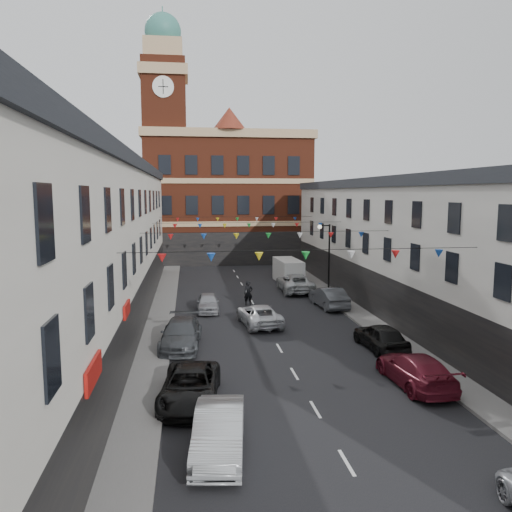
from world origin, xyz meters
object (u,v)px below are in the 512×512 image
car_left_b (219,431)px  pedestrian (248,293)px  white_van (288,271)px  car_right_f (295,283)px  moving_car (259,315)px  car_left_c (190,386)px  car_right_d (381,337)px  street_lamp (326,249)px  car_left_e (208,303)px  car_right_c (415,370)px  car_left_d (181,334)px  car_right_e (329,297)px

car_left_b → pedestrian: pedestrian is taller
white_van → car_right_f: bearing=-96.8°
car_right_f → moving_car: (-4.67, -10.57, -0.12)m
car_left_c → pedestrian: size_ratio=2.68×
car_left_c → car_right_d: 11.89m
moving_car → white_van: (4.98, 15.18, 0.44)m
moving_car → pedestrian: (-0.01, 5.87, 0.26)m
car_left_c → moving_car: size_ratio=1.03×
car_right_d → pedestrian: pedestrian is taller
car_right_f → street_lamp: bearing=145.7°
car_left_e → white_van: (8.15, 10.94, 0.46)m
car_left_b → car_right_f: (8.26, 26.44, 0.04)m
car_left_b → moving_car: (3.59, 15.88, -0.08)m
street_lamp → pedestrian: street_lamp is taller
street_lamp → car_left_c: street_lamp is taller
street_lamp → car_right_c: (-1.49, -20.14, -3.17)m
car_left_d → car_right_d: 11.10m
car_left_b → car_right_d: car_left_b is taller
pedestrian → car_right_d: bearing=-69.0°
car_left_d → car_left_b: bearing=-78.5°
street_lamp → car_left_b: (-10.57, -24.83, -3.15)m
car_left_b → car_right_f: 27.71m
car_left_e → car_left_c: bearing=-93.4°
car_left_e → car_right_f: size_ratio=0.68×
car_left_c → car_right_d: car_right_d is taller
car_left_c → car_right_f: 24.09m
car_left_d → car_right_d: size_ratio=1.21×
car_left_d → car_right_d: car_left_d is taller
car_right_c → car_right_f: (-0.82, 21.76, 0.07)m
car_left_c → car_right_c: (10.01, 0.50, 0.03)m
car_right_e → car_left_c: bearing=52.3°
car_left_c → pedestrian: pedestrian is taller
white_van → pedestrian: (-4.99, -9.31, -0.18)m
street_lamp → car_left_d: size_ratio=1.15×
car_left_c → car_right_c: car_right_c is taller
pedestrian → car_right_e: bearing=-20.2°
car_left_e → white_van: white_van is taller
pedestrian → car_right_c: bearing=-77.7°
car_right_c → pedestrian: pedestrian is taller
pedestrian → car_left_c: bearing=-110.0°
car_left_b → moving_car: car_left_b is taller
white_van → pedestrian: white_van is taller
car_left_e → car_right_e: size_ratio=0.82×
car_left_b → car_right_e: size_ratio=0.97×
car_left_e → car_right_f: 10.08m
car_right_f → car_left_d: bearing=57.3°
street_lamp → pedestrian: 8.19m
car_right_d → white_van: white_van is taller
car_left_b → street_lamp: bearing=73.7°
car_right_f → white_van: white_van is taller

